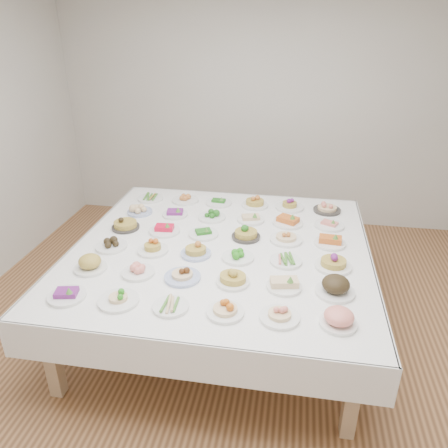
% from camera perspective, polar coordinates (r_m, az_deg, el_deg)
% --- Properties ---
extents(room_envelope, '(5.02, 5.02, 2.81)m').
position_cam_1_polar(room_envelope, '(2.94, 1.08, 13.62)').
color(room_envelope, '#9F6D42').
rests_on(room_envelope, ground).
extents(display_table, '(2.38, 2.38, 0.75)m').
position_cam_1_polar(display_table, '(3.57, -0.41, -3.81)').
color(display_table, white).
rests_on(display_table, ground).
extents(dish_0, '(0.25, 0.25, 0.11)m').
position_cam_1_polar(dish_0, '(3.09, -19.91, -8.31)').
color(dish_0, white).
rests_on(dish_0, display_table).
extents(dish_1, '(0.26, 0.26, 0.13)m').
position_cam_1_polar(dish_1, '(2.94, -13.69, -9.01)').
color(dish_1, white).
rests_on(dish_1, display_table).
extents(dish_2, '(0.23, 0.23, 0.06)m').
position_cam_1_polar(dish_2, '(2.85, -6.99, -10.47)').
color(dish_2, white).
rests_on(dish_2, display_table).
extents(dish_3, '(0.25, 0.25, 0.13)m').
position_cam_1_polar(dish_3, '(2.76, 0.16, -10.61)').
color(dish_3, white).
rests_on(dish_3, display_table).
extents(dish_4, '(0.25, 0.25, 0.13)m').
position_cam_1_polar(dish_4, '(2.74, 7.30, -11.20)').
color(dish_4, white).
rests_on(dish_4, display_table).
extents(dish_5, '(0.23, 0.23, 0.13)m').
position_cam_1_polar(dish_5, '(2.76, 14.78, -11.65)').
color(dish_5, white).
rests_on(dish_5, display_table).
extents(dish_6, '(0.25, 0.25, 0.14)m').
position_cam_1_polar(dish_6, '(3.34, -17.12, -4.75)').
color(dish_6, white).
rests_on(dish_6, display_table).
extents(dish_7, '(0.23, 0.23, 0.10)m').
position_cam_1_polar(dish_7, '(3.22, -11.18, -5.83)').
color(dish_7, white).
rests_on(dish_7, display_table).
extents(dish_8, '(0.25, 0.25, 0.14)m').
position_cam_1_polar(dish_8, '(3.11, -5.49, -6.15)').
color(dish_8, '#4C66B2').
rests_on(dish_8, display_table).
extents(dish_9, '(0.23, 0.23, 0.14)m').
position_cam_1_polar(dish_9, '(3.04, 1.16, -6.71)').
color(dish_9, white).
rests_on(dish_9, display_table).
extents(dish_10, '(0.24, 0.24, 0.11)m').
position_cam_1_polar(dish_10, '(3.03, 7.88, -7.49)').
color(dish_10, white).
rests_on(dish_10, display_table).
extents(dish_11, '(0.29, 0.29, 0.16)m').
position_cam_1_polar(dish_11, '(3.02, 14.41, -7.53)').
color(dish_11, white).
rests_on(dish_11, display_table).
extents(dish_12, '(0.25, 0.25, 0.10)m').
position_cam_1_polar(dish_12, '(3.62, -14.53, -2.47)').
color(dish_12, white).
rests_on(dish_12, display_table).
extents(dish_13, '(0.24, 0.24, 0.13)m').
position_cam_1_polar(dish_13, '(3.48, -9.32, -2.74)').
color(dish_13, white).
rests_on(dish_13, display_table).
extents(dish_14, '(0.23, 0.23, 0.14)m').
position_cam_1_polar(dish_14, '(3.39, -3.72, -3.13)').
color(dish_14, '#4C66B2').
rests_on(dish_14, display_table).
extents(dish_15, '(0.24, 0.24, 0.09)m').
position_cam_1_polar(dish_15, '(3.35, 1.83, -4.02)').
color(dish_15, white).
rests_on(dish_15, display_table).
extents(dish_16, '(0.24, 0.24, 0.06)m').
position_cam_1_polar(dish_16, '(3.34, 8.08, -4.64)').
color(dish_16, white).
rests_on(dish_16, display_table).
extents(dish_17, '(0.28, 0.27, 0.17)m').
position_cam_1_polar(dish_17, '(3.31, 14.18, -4.30)').
color(dish_17, white).
rests_on(dish_17, display_table).
extents(dish_18, '(0.27, 0.27, 0.15)m').
position_cam_1_polar(dish_18, '(3.90, -12.81, 0.41)').
color(dish_18, '#2F2C29').
rests_on(dish_18, display_table).
extents(dish_19, '(0.26, 0.26, 0.11)m').
position_cam_1_polar(dish_19, '(3.79, -7.79, -0.42)').
color(dish_19, white).
rests_on(dish_19, display_table).
extents(dish_20, '(0.25, 0.25, 0.10)m').
position_cam_1_polar(dish_20, '(3.71, -2.71, -0.97)').
color(dish_20, white).
rests_on(dish_20, display_table).
extents(dish_21, '(0.24, 0.24, 0.15)m').
position_cam_1_polar(dish_21, '(3.64, 2.90, -0.87)').
color(dish_21, '#2F2C29').
rests_on(dish_21, display_table).
extents(dish_22, '(0.27, 0.27, 0.14)m').
position_cam_1_polar(dish_22, '(3.63, 8.15, -1.29)').
color(dish_22, white).
rests_on(dish_22, display_table).
extents(dish_23, '(0.25, 0.25, 0.11)m').
position_cam_1_polar(dish_23, '(3.65, 13.72, -1.95)').
color(dish_23, white).
rests_on(dish_23, display_table).
extents(dish_24, '(0.23, 0.23, 0.11)m').
position_cam_1_polar(dish_24, '(4.19, -10.97, 2.06)').
color(dish_24, '#4C66B2').
rests_on(dish_24, display_table).
extents(dish_25, '(0.23, 0.23, 0.11)m').
position_cam_1_polar(dish_25, '(4.09, -6.42, 1.70)').
color(dish_25, white).
rests_on(dish_25, display_table).
extents(dish_26, '(0.25, 0.25, 0.10)m').
position_cam_1_polar(dish_26, '(4.01, -1.62, 1.24)').
color(dish_26, white).
rests_on(dish_26, display_table).
extents(dish_27, '(0.24, 0.24, 0.12)m').
position_cam_1_polar(dish_27, '(3.96, 3.52, 1.07)').
color(dish_27, white).
rests_on(dish_27, display_table).
extents(dish_28, '(0.27, 0.27, 0.13)m').
position_cam_1_polar(dish_28, '(3.93, 8.36, 0.72)').
color(dish_28, white).
rests_on(dish_28, display_table).
extents(dish_29, '(0.26, 0.26, 0.10)m').
position_cam_1_polar(dish_29, '(3.97, 13.61, 0.14)').
color(dish_29, white).
rests_on(dish_29, display_table).
extents(dish_30, '(0.25, 0.25, 0.06)m').
position_cam_1_polar(dish_30, '(4.50, -9.59, 3.48)').
color(dish_30, white).
rests_on(dish_30, display_table).
extents(dish_31, '(0.26, 0.26, 0.10)m').
position_cam_1_polar(dish_31, '(4.40, -5.08, 3.43)').
color(dish_31, white).
rests_on(dish_31, display_table).
extents(dish_32, '(0.25, 0.25, 0.10)m').
position_cam_1_polar(dish_32, '(4.33, -0.70, 3.13)').
color(dish_32, white).
rests_on(dish_32, display_table).
extents(dish_33, '(0.25, 0.25, 0.15)m').
position_cam_1_polar(dish_33, '(4.27, 4.07, 3.15)').
color(dish_33, white).
rests_on(dish_33, display_table).
extents(dish_34, '(0.27, 0.27, 0.13)m').
position_cam_1_polar(dish_34, '(4.26, 8.58, 2.73)').
color(dish_34, white).
rests_on(dish_34, display_table).
extents(dish_35, '(0.26, 0.26, 0.14)m').
position_cam_1_polar(dish_35, '(4.26, 13.37, 2.45)').
color(dish_35, '#2F2C29').
rests_on(dish_35, display_table).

